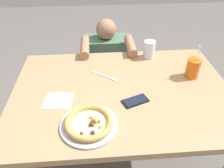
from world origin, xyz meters
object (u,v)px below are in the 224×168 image
at_px(cell_phone, 135,101).
at_px(diner_seated, 107,70).
at_px(fork, 106,76).
at_px(pizza_near, 89,123).
at_px(drink_cup_colored, 193,68).
at_px(water_cup_clear, 149,49).

bearing_deg(cell_phone, diner_seated, 98.11).
distance_m(fork, cell_phone, 0.31).
bearing_deg(cell_phone, pizza_near, -148.10).
relative_size(pizza_near, drink_cup_colored, 1.31).
distance_m(water_cup_clear, fork, 0.42).
relative_size(drink_cup_colored, diner_seated, 0.25).
xyz_separation_m(drink_cup_colored, water_cup_clear, (-0.23, 0.27, 0.00)).
xyz_separation_m(water_cup_clear, diner_seated, (-0.30, 0.35, -0.41)).
relative_size(pizza_near, diner_seated, 0.32).
xyz_separation_m(water_cup_clear, cell_phone, (-0.18, -0.49, -0.06)).
relative_size(water_cup_clear, cell_phone, 0.78).
bearing_deg(drink_cup_colored, water_cup_clear, 130.23).
bearing_deg(drink_cup_colored, fork, 175.81).
bearing_deg(pizza_near, water_cup_clear, 55.82).
height_order(water_cup_clear, fork, water_cup_clear).
xyz_separation_m(pizza_near, water_cup_clear, (0.45, 0.66, 0.05)).
xyz_separation_m(pizza_near, diner_seated, (0.14, 1.01, -0.36)).
xyz_separation_m(drink_cup_colored, fork, (-0.57, 0.04, -0.06)).
height_order(pizza_near, drink_cup_colored, drink_cup_colored).
xyz_separation_m(pizza_near, drink_cup_colored, (0.68, 0.39, 0.05)).
bearing_deg(drink_cup_colored, cell_phone, -151.81).
distance_m(pizza_near, diner_seated, 1.08).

